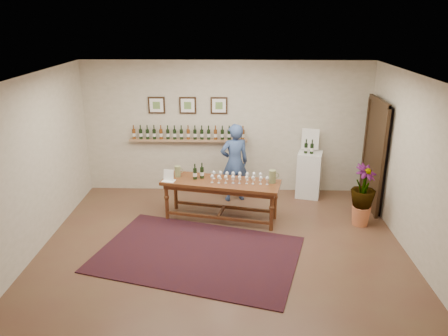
{
  "coord_description": "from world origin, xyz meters",
  "views": [
    {
      "loc": [
        0.2,
        -6.46,
        3.66
      ],
      "look_at": [
        0.0,
        0.8,
        1.1
      ],
      "focal_mm": 35.0,
      "sensor_mm": 36.0,
      "label": 1
    }
  ],
  "objects_px": {
    "person": "(234,163)",
    "potted_plant": "(363,195)",
    "tasting_table": "(221,187)",
    "display_pedestal": "(309,174)"
  },
  "relations": [
    {
      "from": "potted_plant",
      "to": "person",
      "type": "distance_m",
      "value": 2.57
    },
    {
      "from": "potted_plant",
      "to": "display_pedestal",
      "type": "bearing_deg",
      "value": 119.46
    },
    {
      "from": "tasting_table",
      "to": "potted_plant",
      "type": "relative_size",
      "value": 2.27
    },
    {
      "from": "potted_plant",
      "to": "tasting_table",
      "type": "bearing_deg",
      "value": 176.32
    },
    {
      "from": "display_pedestal",
      "to": "potted_plant",
      "type": "height_order",
      "value": "potted_plant"
    },
    {
      "from": "person",
      "to": "potted_plant",
      "type": "bearing_deg",
      "value": 137.66
    },
    {
      "from": "display_pedestal",
      "to": "potted_plant",
      "type": "bearing_deg",
      "value": -60.54
    },
    {
      "from": "tasting_table",
      "to": "potted_plant",
      "type": "bearing_deg",
      "value": 8.32
    },
    {
      "from": "tasting_table",
      "to": "potted_plant",
      "type": "height_order",
      "value": "potted_plant"
    },
    {
      "from": "display_pedestal",
      "to": "tasting_table",
      "type": "bearing_deg",
      "value": -147.1
    }
  ]
}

